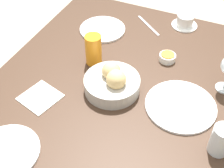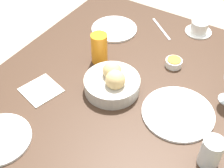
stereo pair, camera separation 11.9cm
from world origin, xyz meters
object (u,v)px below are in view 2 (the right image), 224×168
(bread_basket, at_px, (112,82))
(plate_near_left, at_px, (114,29))
(juice_glass, at_px, (99,48))
(knife_silver, at_px, (161,29))
(jam_bowl_honey, at_px, (174,63))
(coffee_cup, at_px, (199,28))
(plate_far_center, at_px, (178,113))
(water_tumbler, at_px, (211,152))
(napkin, at_px, (41,90))

(bread_basket, relative_size, plate_near_left, 0.99)
(juice_glass, xyz_separation_m, knife_silver, (-0.35, 0.12, -0.07))
(jam_bowl_honey, bearing_deg, plate_near_left, -104.59)
(bread_basket, height_order, coffee_cup, bread_basket)
(knife_silver, bearing_deg, juice_glass, -18.77)
(plate_near_left, height_order, coffee_cup, coffee_cup)
(plate_near_left, relative_size, plate_far_center, 0.83)
(water_tumbler, distance_m, napkin, 0.66)
(plate_near_left, height_order, water_tumbler, water_tumbler)
(bread_basket, relative_size, jam_bowl_honey, 3.06)
(water_tumbler, xyz_separation_m, knife_silver, (-0.59, -0.44, -0.05))
(coffee_cup, distance_m, napkin, 0.79)
(coffee_cup, distance_m, knife_silver, 0.18)
(water_tumbler, distance_m, jam_bowl_honey, 0.47)
(water_tumbler, xyz_separation_m, coffee_cup, (-0.66, -0.28, -0.03))
(plate_far_center, bearing_deg, water_tumbler, 49.88)
(coffee_cup, relative_size, jam_bowl_honey, 1.77)
(coffee_cup, height_order, napkin, coffee_cup)
(water_tumbler, bearing_deg, bread_basket, -104.89)
(jam_bowl_honey, bearing_deg, coffee_cup, 179.85)
(juice_glass, bearing_deg, plate_near_left, -163.34)
(water_tumbler, bearing_deg, knife_silver, -143.04)
(knife_silver, bearing_deg, napkin, -18.88)
(juice_glass, bearing_deg, knife_silver, 161.23)
(plate_near_left, distance_m, juice_glass, 0.25)
(plate_far_center, distance_m, knife_silver, 0.53)
(plate_near_left, distance_m, napkin, 0.50)
(knife_silver, bearing_deg, jam_bowl_honey, 36.39)
(bread_basket, bearing_deg, plate_far_center, 94.50)
(jam_bowl_honey, bearing_deg, knife_silver, -143.61)
(plate_far_center, distance_m, water_tumbler, 0.21)
(bread_basket, bearing_deg, coffee_cup, 165.33)
(water_tumbler, height_order, jam_bowl_honey, water_tumbler)
(bread_basket, xyz_separation_m, plate_far_center, (-0.02, 0.27, -0.03))
(coffee_cup, bearing_deg, jam_bowl_honey, -0.15)
(bread_basket, bearing_deg, water_tumbler, 75.11)
(water_tumbler, bearing_deg, juice_glass, -112.43)
(plate_near_left, xyz_separation_m, plate_far_center, (0.33, 0.47, 0.00))
(water_tumbler, bearing_deg, jam_bowl_honey, -142.71)
(coffee_cup, bearing_deg, plate_near_left, -60.73)
(water_tumbler, relative_size, napkin, 0.66)
(bread_basket, distance_m, coffee_cup, 0.56)
(knife_silver, distance_m, napkin, 0.66)
(juice_glass, height_order, jam_bowl_honey, juice_glass)
(bread_basket, height_order, plate_near_left, bread_basket)
(jam_bowl_honey, bearing_deg, bread_basket, -28.84)
(coffee_cup, xyz_separation_m, jam_bowl_honey, (0.29, -0.00, -0.01))
(water_tumbler, height_order, napkin, water_tumbler)
(jam_bowl_honey, height_order, napkin, jam_bowl_honey)
(napkin, bearing_deg, knife_silver, 161.12)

